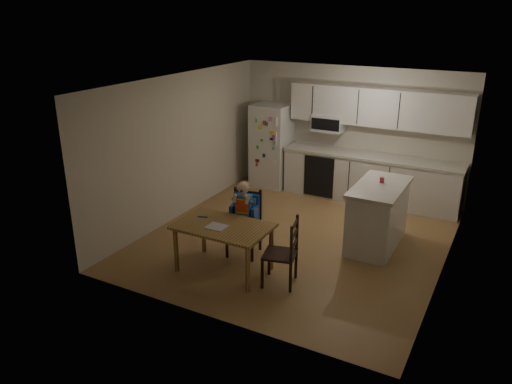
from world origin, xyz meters
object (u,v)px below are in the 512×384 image
at_px(kitchen_island, 378,216).
at_px(chair_side, 287,248).
at_px(chair_booster, 245,210).
at_px(dining_table, 223,231).
at_px(red_cup, 382,180).
at_px(refrigerator, 272,145).

xyz_separation_m(kitchen_island, chair_side, (-0.74, -1.73, 0.03)).
bearing_deg(kitchen_island, chair_booster, -144.88).
height_order(dining_table, chair_booster, chair_booster).
height_order(kitchen_island, dining_table, kitchen_island).
relative_size(red_cup, chair_side, 0.09).
bearing_deg(refrigerator, chair_side, -60.41).
distance_m(kitchen_island, chair_side, 1.88).
xyz_separation_m(red_cup, chair_booster, (-1.67, -1.32, -0.34)).
bearing_deg(red_cup, dining_table, -130.59).
bearing_deg(refrigerator, red_cup, -31.21).
distance_m(red_cup, dining_table, 2.59).
xyz_separation_m(refrigerator, red_cup, (2.72, -1.65, 0.20)).
relative_size(refrigerator, kitchen_island, 1.25).
xyz_separation_m(red_cup, dining_table, (-1.66, -1.94, -0.44)).
bearing_deg(red_cup, chair_side, -111.08).
relative_size(red_cup, dining_table, 0.07).
bearing_deg(refrigerator, kitchen_island, -33.10).
bearing_deg(chair_side, chair_booster, -133.09).
bearing_deg(chair_booster, dining_table, -99.49).
distance_m(kitchen_island, chair_booster, 2.07).
bearing_deg(chair_booster, kitchen_island, 24.82).
bearing_deg(chair_side, kitchen_island, 143.74).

